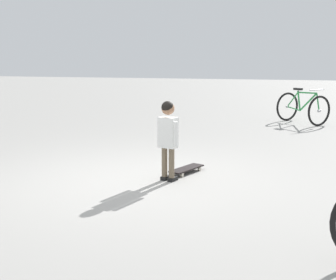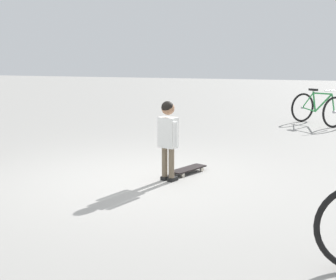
% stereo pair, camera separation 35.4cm
% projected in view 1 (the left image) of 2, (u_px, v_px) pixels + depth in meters
% --- Properties ---
extents(ground_plane, '(50.00, 50.00, 0.00)m').
position_uv_depth(ground_plane, '(125.00, 181.00, 6.13)').
color(ground_plane, gray).
extents(child_person, '(0.31, 0.30, 1.06)m').
position_uv_depth(child_person, '(168.00, 132.00, 6.02)').
color(child_person, brown).
rests_on(child_person, ground).
extents(skateboard, '(0.64, 0.42, 0.07)m').
position_uv_depth(skateboard, '(187.00, 169.00, 6.53)').
color(skateboard, black).
rests_on(skateboard, ground).
extents(bicycle_mid, '(1.26, 1.25, 0.85)m').
position_uv_depth(bicycle_mid, '(303.00, 108.00, 11.10)').
color(bicycle_mid, black).
rests_on(bicycle_mid, ground).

